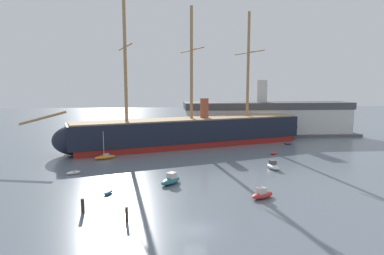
{
  "coord_description": "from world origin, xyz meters",
  "views": [
    {
      "loc": [
        -3.28,
        -34.55,
        16.09
      ],
      "look_at": [
        2.57,
        34.9,
        6.96
      ],
      "focal_mm": 30.73,
      "sensor_mm": 36.0,
      "label": 1
    }
  ],
  "objects_px": {
    "dinghy_foreground_left": "(108,192)",
    "sailboat_alongside_bow": "(105,157)",
    "dinghy_alongside_stern": "(274,153)",
    "dinghy_distant_centre": "(184,138)",
    "mooring_piling_nearest": "(83,206)",
    "motorboat_foreground_right": "(262,194)",
    "motorboat_mid_right": "(273,166)",
    "tall_ship": "(191,131)",
    "motorboat_near_centre": "(171,180)",
    "dinghy_far_left": "(64,145)",
    "dinghy_mid_left": "(73,173)",
    "dockside_warehouse_right": "(267,118)",
    "mooring_piling_left_pair": "(127,214)",
    "dinghy_far_right": "(288,144)"
  },
  "relations": [
    {
      "from": "dinghy_foreground_left",
      "to": "sailboat_alongside_bow",
      "type": "distance_m",
      "value": 23.86
    },
    {
      "from": "dinghy_alongside_stern",
      "to": "dinghy_distant_centre",
      "type": "bearing_deg",
      "value": 129.75
    },
    {
      "from": "sailboat_alongside_bow",
      "to": "mooring_piling_nearest",
      "type": "distance_m",
      "value": 30.67
    },
    {
      "from": "motorboat_foreground_right",
      "to": "dinghy_alongside_stern",
      "type": "relative_size",
      "value": 1.68
    },
    {
      "from": "motorboat_foreground_right",
      "to": "motorboat_mid_right",
      "type": "xyz_separation_m",
      "value": [
        6.92,
        15.83,
        0.03
      ]
    },
    {
      "from": "tall_ship",
      "to": "motorboat_near_centre",
      "type": "bearing_deg",
      "value": -100.51
    },
    {
      "from": "dinghy_distant_centre",
      "to": "mooring_piling_nearest",
      "type": "bearing_deg",
      "value": -106.14
    },
    {
      "from": "mooring_piling_nearest",
      "to": "dinghy_distant_centre",
      "type": "bearing_deg",
      "value": 73.86
    },
    {
      "from": "dinghy_alongside_stern",
      "to": "mooring_piling_nearest",
      "type": "bearing_deg",
      "value": -137.71
    },
    {
      "from": "motorboat_mid_right",
      "to": "dinghy_distant_centre",
      "type": "xyz_separation_m",
      "value": [
        -14.92,
        36.42,
        -0.34
      ]
    },
    {
      "from": "dinghy_alongside_stern",
      "to": "dinghy_distant_centre",
      "type": "xyz_separation_m",
      "value": [
        -19.45,
        23.38,
        -0.03
      ]
    },
    {
      "from": "sailboat_alongside_bow",
      "to": "dinghy_far_left",
      "type": "bearing_deg",
      "value": 129.68
    },
    {
      "from": "motorboat_foreground_right",
      "to": "dinghy_alongside_stern",
      "type": "distance_m",
      "value": 31.06
    },
    {
      "from": "motorboat_foreground_right",
      "to": "dinghy_far_left",
      "type": "xyz_separation_m",
      "value": [
        -40.36,
        43.5,
        -0.3
      ]
    },
    {
      "from": "motorboat_foreground_right",
      "to": "mooring_piling_nearest",
      "type": "distance_m",
      "value": 24.4
    },
    {
      "from": "tall_ship",
      "to": "sailboat_alongside_bow",
      "type": "relative_size",
      "value": 11.8
    },
    {
      "from": "sailboat_alongside_bow",
      "to": "mooring_piling_nearest",
      "type": "xyz_separation_m",
      "value": [
        2.58,
        -30.56,
        0.41
      ]
    },
    {
      "from": "tall_ship",
      "to": "motorboat_mid_right",
      "type": "relative_size",
      "value": 17.31
    },
    {
      "from": "dinghy_mid_left",
      "to": "dockside_warehouse_right",
      "type": "height_order",
      "value": "dockside_warehouse_right"
    },
    {
      "from": "dinghy_far_left",
      "to": "dockside_warehouse_right",
      "type": "height_order",
      "value": "dockside_warehouse_right"
    },
    {
      "from": "dinghy_distant_centre",
      "to": "dockside_warehouse_right",
      "type": "bearing_deg",
      "value": 12.52
    },
    {
      "from": "dinghy_mid_left",
      "to": "motorboat_mid_right",
      "type": "distance_m",
      "value": 37.22
    },
    {
      "from": "dinghy_alongside_stern",
      "to": "dinghy_distant_centre",
      "type": "distance_m",
      "value": 30.41
    },
    {
      "from": "tall_ship",
      "to": "dinghy_far_left",
      "type": "bearing_deg",
      "value": 175.62
    },
    {
      "from": "dinghy_far_left",
      "to": "mooring_piling_nearest",
      "type": "bearing_deg",
      "value": -70.96
    },
    {
      "from": "mooring_piling_nearest",
      "to": "sailboat_alongside_bow",
      "type": "bearing_deg",
      "value": 94.83
    },
    {
      "from": "dinghy_far_left",
      "to": "mooring_piling_left_pair",
      "type": "xyz_separation_m",
      "value": [
        22.0,
        -50.01,
        0.63
      ]
    },
    {
      "from": "sailboat_alongside_bow",
      "to": "mooring_piling_nearest",
      "type": "bearing_deg",
      "value": -85.17
    },
    {
      "from": "motorboat_near_centre",
      "to": "dinghy_distant_centre",
      "type": "distance_m",
      "value": 44.61
    },
    {
      "from": "motorboat_mid_right",
      "to": "motorboat_foreground_right",
      "type": "bearing_deg",
      "value": -113.6
    },
    {
      "from": "dinghy_foreground_left",
      "to": "motorboat_near_centre",
      "type": "distance_m",
      "value": 10.26
    },
    {
      "from": "dinghy_foreground_left",
      "to": "dinghy_far_right",
      "type": "relative_size",
      "value": 1.01
    },
    {
      "from": "motorboat_foreground_right",
      "to": "dinghy_distant_centre",
      "type": "height_order",
      "value": "motorboat_foreground_right"
    },
    {
      "from": "sailboat_alongside_bow",
      "to": "dinghy_distant_centre",
      "type": "relative_size",
      "value": 2.76
    },
    {
      "from": "dinghy_far_left",
      "to": "dinghy_distant_centre",
      "type": "relative_size",
      "value": 1.01
    },
    {
      "from": "dinghy_mid_left",
      "to": "sailboat_alongside_bow",
      "type": "distance_m",
      "value": 12.39
    },
    {
      "from": "motorboat_near_centre",
      "to": "dinghy_mid_left",
      "type": "relative_size",
      "value": 1.67
    },
    {
      "from": "dinghy_distant_centre",
      "to": "mooring_piling_nearest",
      "type": "xyz_separation_m",
      "value": [
        -16.14,
        -55.75,
        0.68
      ]
    },
    {
      "from": "dinghy_foreground_left",
      "to": "dinghy_distant_centre",
      "type": "xyz_separation_m",
      "value": [
        14.18,
        48.62,
        -0.0
      ]
    },
    {
      "from": "sailboat_alongside_bow",
      "to": "dinghy_alongside_stern",
      "type": "xyz_separation_m",
      "value": [
        38.17,
        1.81,
        -0.24
      ]
    },
    {
      "from": "motorboat_near_centre",
      "to": "mooring_piling_left_pair",
      "type": "distance_m",
      "value": 15.44
    },
    {
      "from": "tall_ship",
      "to": "dinghy_foreground_left",
      "type": "xyz_separation_m",
      "value": [
        -15.44,
        -37.28,
        -3.64
      ]
    },
    {
      "from": "dinghy_alongside_stern",
      "to": "mooring_piling_left_pair",
      "type": "xyz_separation_m",
      "value": [
        -29.8,
        -35.38,
        0.61
      ]
    },
    {
      "from": "dinghy_alongside_stern",
      "to": "mooring_piling_left_pair",
      "type": "distance_m",
      "value": 46.26
    },
    {
      "from": "motorboat_foreground_right",
      "to": "mooring_piling_left_pair",
      "type": "relative_size",
      "value": 2.3
    },
    {
      "from": "tall_ship",
      "to": "dinghy_alongside_stern",
      "type": "distance_m",
      "value": 22.12
    },
    {
      "from": "dinghy_alongside_stern",
      "to": "dinghy_far_left",
      "type": "height_order",
      "value": "dinghy_alongside_stern"
    },
    {
      "from": "dinghy_far_right",
      "to": "dinghy_distant_centre",
      "type": "bearing_deg",
      "value": 156.75
    },
    {
      "from": "dinghy_mid_left",
      "to": "mooring_piling_left_pair",
      "type": "xyz_separation_m",
      "value": [
        11.94,
        -21.71,
        0.58
      ]
    },
    {
      "from": "mooring_piling_nearest",
      "to": "dockside_warehouse_right",
      "type": "height_order",
      "value": "dockside_warehouse_right"
    }
  ]
}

